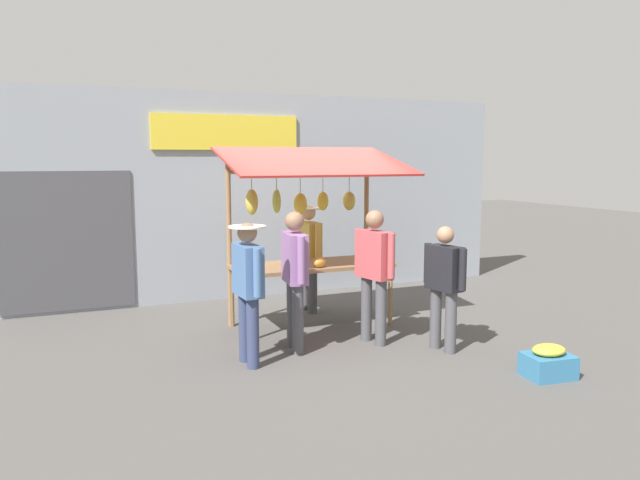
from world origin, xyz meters
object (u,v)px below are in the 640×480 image
shopper_in_striped_shirt (248,282)px  shopper_with_ponytail (295,270)px  produce_crate_near (548,362)px  shopper_in_grey_tee (444,280)px  vendor_with_sunhat (308,249)px  shopper_with_shopping_bag (374,266)px  market_stall (309,215)px

shopper_in_striped_shirt → shopper_with_ponytail: bearing=-69.9°
shopper_in_striped_shirt → produce_crate_near: shopper_in_striped_shirt is taller
shopper_in_grey_tee → produce_crate_near: 1.51m
shopper_in_grey_tee → shopper_in_striped_shirt: bearing=68.3°
shopper_with_ponytail → produce_crate_near: bearing=-124.8°
vendor_with_sunhat → shopper_in_striped_shirt: (1.55, 2.00, -0.00)m
shopper_with_shopping_bag → shopper_with_ponytail: shopper_with_ponytail is taller
shopper_with_ponytail → vendor_with_sunhat: bearing=-19.9°
market_stall → vendor_with_sunhat: (-0.27, -0.71, -0.59)m
shopper_with_shopping_bag → produce_crate_near: 2.32m
market_stall → shopper_in_striped_shirt: size_ratio=1.54×
market_stall → shopper_with_ponytail: size_ratio=1.46×
market_stall → shopper_in_striped_shirt: market_stall is taller
shopper_with_shopping_bag → market_stall: bearing=8.5°
produce_crate_near → shopper_in_striped_shirt: bearing=-30.4°
vendor_with_sunhat → shopper_with_shopping_bag: bearing=-0.3°
shopper_with_ponytail → produce_crate_near: (-2.16, 1.95, -0.83)m
shopper_with_shopping_bag → produce_crate_near: size_ratio=3.14×
shopper_with_ponytail → produce_crate_near: 3.03m
market_stall → shopper_with_ponytail: market_stall is taller
produce_crate_near → shopper_with_ponytail: bearing=-42.0°
produce_crate_near → vendor_with_sunhat: bearing=-70.6°
market_stall → produce_crate_near: market_stall is taller
vendor_with_sunhat → shopper_in_grey_tee: vendor_with_sunhat is taller
shopper_with_shopping_bag → produce_crate_near: shopper_with_shopping_bag is taller
produce_crate_near → shopper_in_grey_tee: bearing=-67.6°
market_stall → shopper_with_shopping_bag: (-0.42, 1.11, -0.57)m
market_stall → shopper_with_ponytail: bearing=59.0°
vendor_with_sunhat → shopper_in_striped_shirt: 2.53m
shopper_with_ponytail → produce_crate_near: shopper_with_ponytail is taller
market_stall → shopper_with_ponytail: 1.29m
market_stall → vendor_with_sunhat: bearing=-111.1°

